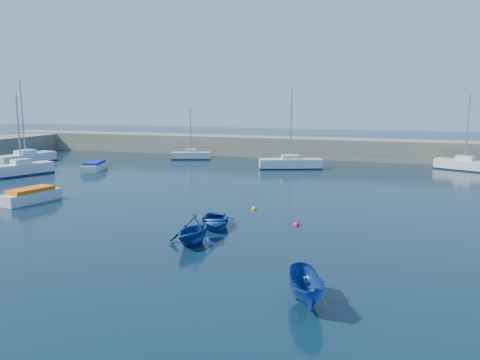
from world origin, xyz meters
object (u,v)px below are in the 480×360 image
(sailboat_7, at_px, (465,165))
(motorboat_2, at_px, (95,166))
(sailboat_4, at_px, (26,158))
(sailboat_6, at_px, (290,163))
(dinghy_left, at_px, (193,230))
(dinghy_center, at_px, (215,221))
(sailboat_5, at_px, (191,155))
(dinghy_right, at_px, (307,289))
(motorboat_1, at_px, (31,196))
(sailboat_3, at_px, (22,169))

(sailboat_7, distance_m, motorboat_2, 40.09)
(sailboat_4, distance_m, sailboat_6, 31.72)
(sailboat_6, bearing_deg, dinghy_left, 161.90)
(dinghy_center, bearing_deg, sailboat_7, 39.13)
(sailboat_5, height_order, dinghy_left, sailboat_5)
(sailboat_7, xyz_separation_m, dinghy_right, (-9.78, -39.04, -0.02))
(sailboat_7, relative_size, dinghy_left, 2.74)
(motorboat_1, distance_m, motorboat_2, 16.36)
(sailboat_4, bearing_deg, sailboat_5, 36.08)
(motorboat_2, relative_size, dinghy_center, 1.41)
(sailboat_5, distance_m, motorboat_1, 27.23)
(sailboat_6, bearing_deg, motorboat_2, 90.83)
(sailboat_3, bearing_deg, sailboat_6, 48.07)
(dinghy_center, bearing_deg, sailboat_4, 127.46)
(sailboat_5, xyz_separation_m, sailboat_7, (32.01, 0.88, 0.10))
(sailboat_3, distance_m, sailboat_4, 9.92)
(dinghy_center, bearing_deg, sailboat_6, 71.10)
(sailboat_7, relative_size, motorboat_1, 1.78)
(dinghy_right, bearing_deg, sailboat_6, 83.72)
(dinghy_center, bearing_deg, motorboat_2, 118.90)
(sailboat_7, xyz_separation_m, dinghy_left, (-16.79, -33.68, 0.15))
(sailboat_3, xyz_separation_m, sailboat_5, (10.75, 17.28, -0.12))
(motorboat_1, bearing_deg, sailboat_6, 68.57)
(sailboat_6, xyz_separation_m, dinghy_right, (8.33, -34.20, 0.00))
(motorboat_1, height_order, motorboat_2, motorboat_1)
(sailboat_4, bearing_deg, sailboat_7, 18.74)
(sailboat_5, relative_size, sailboat_6, 0.74)
(sailboat_5, xyz_separation_m, dinghy_right, (22.23, -38.17, 0.08))
(sailboat_4, distance_m, motorboat_1, 24.23)
(sailboat_3, bearing_deg, dinghy_left, -11.15)
(sailboat_6, relative_size, motorboat_1, 1.97)
(motorboat_2, height_order, dinghy_left, dinghy_left)
(motorboat_1, relative_size, motorboat_2, 0.93)
(motorboat_2, relative_size, dinghy_right, 1.56)
(sailboat_4, height_order, motorboat_1, sailboat_4)
(sailboat_6, relative_size, motorboat_2, 1.84)
(sailboat_4, height_order, sailboat_5, sailboat_4)
(sailboat_3, xyz_separation_m, motorboat_2, (4.74, 5.44, -0.20))
(sailboat_5, distance_m, motorboat_2, 13.27)
(motorboat_1, xyz_separation_m, dinghy_center, (15.49, -2.03, -0.14))
(sailboat_7, height_order, motorboat_1, sailboat_7)
(sailboat_5, bearing_deg, sailboat_3, 128.83)
(sailboat_4, xyz_separation_m, sailboat_7, (49.29, 10.67, -0.01))
(sailboat_6, height_order, motorboat_2, sailboat_6)
(dinghy_right, bearing_deg, motorboat_1, 134.28)
(sailboat_4, bearing_deg, sailboat_3, -42.39)
(sailboat_6, height_order, dinghy_center, sailboat_6)
(sailboat_5, xyz_separation_m, sailboat_6, (13.90, -3.97, 0.07))
(dinghy_left, distance_m, dinghy_right, 8.83)
(sailboat_3, relative_size, sailboat_6, 0.91)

